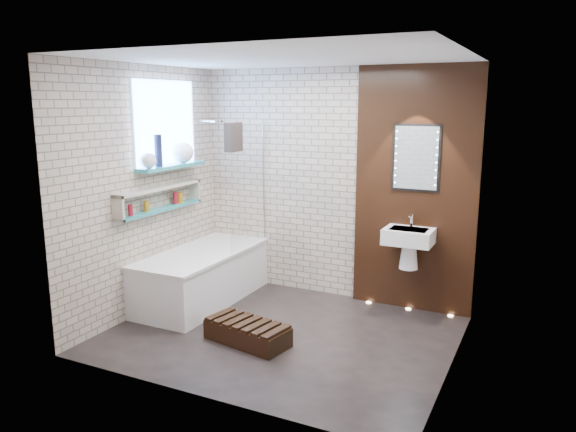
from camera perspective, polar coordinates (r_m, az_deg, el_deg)
The scene contains 15 objects.
ground at distance 5.50m, azimuth -0.70°, elevation -12.11°, with size 3.20×3.20×0.00m, color black.
room_shell at distance 5.11m, azimuth -0.74°, elevation 1.34°, with size 3.24×3.20×2.60m.
walnut_panel at distance 5.98m, azimuth 13.01°, elevation 2.56°, with size 1.30×0.06×2.60m, color black.
clerestory_window at distance 6.18m, azimuth -12.49°, elevation 8.48°, with size 0.18×1.00×0.94m.
display_niche at distance 6.08m, azimuth -13.08°, elevation 1.74°, with size 0.14×1.30×0.26m.
bathtub at distance 6.35m, azimuth -8.83°, elevation -6.12°, with size 0.79×1.74×0.70m.
bath_screen at distance 6.30m, azimuth -4.17°, elevation 3.09°, with size 0.01×0.78×1.40m, color white.
towel at distance 5.99m, azimuth -5.66°, elevation 8.11°, with size 0.09×0.24×0.31m, color black.
shower_head at distance 6.51m, azimuth -7.32°, elevation 9.68°, with size 0.18×0.18×0.02m, color silver.
washbasin at distance 5.89m, azimuth 12.35°, elevation -2.62°, with size 0.50×0.36×0.58m.
led_mirror at distance 5.90m, azimuth 13.09°, elevation 5.86°, with size 0.50×0.02×0.70m.
walnut_step at distance 5.31m, azimuth -4.21°, elevation -11.98°, with size 0.80×0.36×0.18m, color black.
niche_bottles at distance 6.13m, azimuth -12.70°, elevation 1.46°, with size 0.07×0.87×0.13m.
sill_vases at distance 6.17m, azimuth -11.80°, elevation 6.28°, with size 0.23×0.78×0.34m.
floor_uplights at distance 6.25m, azimuth 12.31°, elevation -9.35°, with size 0.96×0.06×0.01m.
Camera 1 is at (2.26, -4.49, 2.22)m, focal length 34.43 mm.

